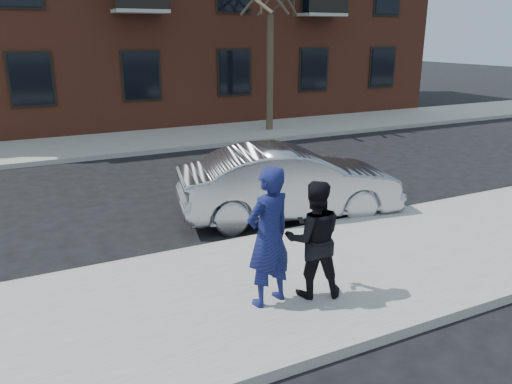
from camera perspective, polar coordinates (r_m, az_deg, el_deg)
ground at (r=8.37m, az=9.21°, el=-8.70°), size 100.00×100.00×0.00m
near_sidewalk at (r=8.16m, az=10.25°, el=-8.90°), size 50.00×3.50×0.15m
near_curb at (r=9.53m, az=3.88°, el=-4.67°), size 50.00×0.10×0.15m
far_sidewalk at (r=18.24m, az=-11.53°, el=5.83°), size 50.00×3.50×0.15m
far_curb at (r=16.54m, az=-9.90°, el=4.74°), size 50.00×0.10×0.15m
silver_sedan at (r=10.33m, az=3.83°, el=1.08°), size 4.78×2.46×1.50m
man_hoodie at (r=6.62m, az=1.44°, el=-5.13°), size 0.80×0.62×1.94m
man_peacoat at (r=6.93m, az=6.63°, el=-5.36°), size 0.99×0.88×1.67m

